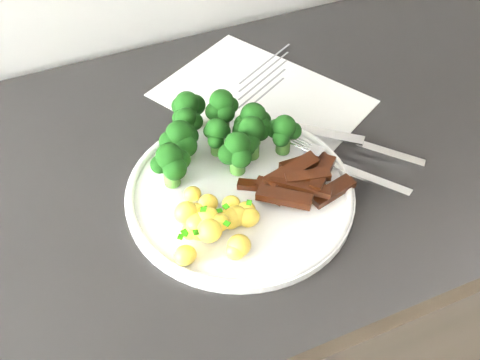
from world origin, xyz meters
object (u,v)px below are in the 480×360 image
counter (275,305)px  potatoes (214,222)px  plate (240,192)px  broccoli (218,132)px  knife (371,149)px  beef_strips (299,182)px  fork (347,167)px  recipe_paper (261,98)px

counter → potatoes: potatoes is taller
plate → broccoli: 0.08m
plate → knife: 0.20m
counter → beef_strips: size_ratio=16.84×
fork → knife: 0.06m
beef_strips → fork: beef_strips is taller
beef_strips → counter: bearing=69.1°
broccoli → knife: 0.21m
fork → plate: bearing=169.8°
counter → broccoli: size_ratio=11.64×
counter → potatoes: (-0.16, -0.11, 0.47)m
counter → potatoes: bearing=-144.6°
plate → recipe_paper: bearing=57.1°
plate → potatoes: 0.07m
counter → beef_strips: 0.48m
knife → potatoes: bearing=-169.2°
broccoli → beef_strips: 0.12m
counter → beef_strips: (-0.04, -0.09, 0.47)m
plate → potatoes: bearing=-139.0°
recipe_paper → beef_strips: bearing=-101.2°
plate → knife: size_ratio=1.93×
recipe_paper → broccoli: bearing=-138.6°
plate → potatoes: (-0.05, -0.05, 0.02)m
broccoli → knife: size_ratio=1.35×
potatoes → knife: potatoes is taller
recipe_paper → broccoli: size_ratio=1.75×
recipe_paper → plate: plate is taller
broccoli → beef_strips: size_ratio=1.45×
broccoli → fork: broccoli is taller
recipe_paper → broccoli: 0.15m
recipe_paper → beef_strips: size_ratio=2.53×
broccoli → beef_strips: bearing=-54.6°
plate → beef_strips: size_ratio=2.07×
recipe_paper → potatoes: potatoes is taller
beef_strips → broccoli: bearing=125.4°
broccoli → fork: size_ratio=1.23×
fork → potatoes: bearing=-173.7°
counter → fork: bearing=-68.5°
recipe_paper → knife: 0.19m
counter → fork: (0.04, -0.09, 0.47)m
knife → fork: bearing=-154.6°
potatoes → fork: (0.20, 0.02, -0.01)m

